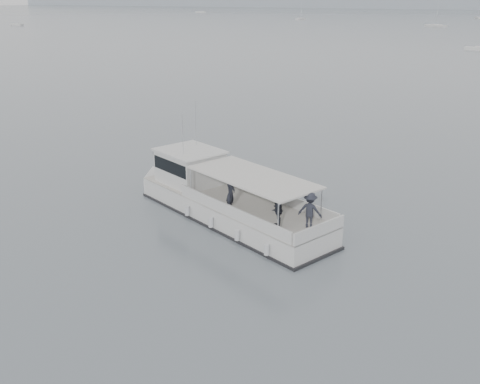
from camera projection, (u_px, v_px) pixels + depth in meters
The scene contains 3 objects.
ground at pixel (236, 239), 25.20m from camera, with size 1400.00×1400.00×0.00m, color #576067.
tour_boat at pixel (217, 196), 27.98m from camera, with size 13.41×6.59×5.66m.
moored_fleet at pixel (458, 28), 192.25m from camera, with size 426.06×327.46×10.66m.
Camera 1 is at (12.48, -19.21, 10.75)m, focal length 40.00 mm.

